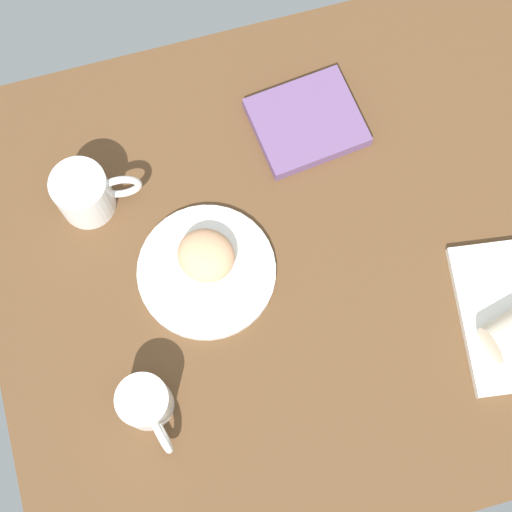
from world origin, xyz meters
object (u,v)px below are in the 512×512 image
object	(u,v)px
book_stack	(307,122)
coffee_mug	(86,193)
second_mug	(146,405)
round_plate	(207,271)
scone_pastry	(206,255)

from	to	relation	value
book_stack	coffee_mug	distance (cm)	39.43
book_stack	second_mug	size ratio (longest dim) A/B	1.56
coffee_mug	second_mug	bearing A→B (deg)	92.62
round_plate	book_stack	size ratio (longest dim) A/B	1.17
book_stack	scone_pastry	bearing A→B (deg)	40.32
round_plate	scone_pastry	size ratio (longest dim) A/B	2.41
scone_pastry	second_mug	xyz separation A→B (cm)	(14.61, 20.45, 0.37)
round_plate	second_mug	world-z (taller)	second_mug
second_mug	scone_pastry	bearing A→B (deg)	-125.54
scone_pastry	book_stack	world-z (taller)	scone_pastry
round_plate	coffee_mug	size ratio (longest dim) A/B	1.59
scone_pastry	round_plate	bearing A→B (deg)	72.17
book_stack	coffee_mug	world-z (taller)	coffee_mug
scone_pastry	book_stack	xyz separation A→B (cm)	(-22.80, -19.35, -2.77)
scone_pastry	second_mug	distance (cm)	25.14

